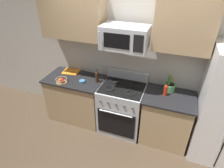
% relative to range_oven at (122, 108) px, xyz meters
% --- Properties ---
extents(ground_plane, '(16.00, 16.00, 0.00)m').
position_rel_range_oven_xyz_m(ground_plane, '(0.00, -0.65, -0.47)').
color(ground_plane, '#473828').
extents(wall_back, '(8.00, 0.10, 2.60)m').
position_rel_range_oven_xyz_m(wall_back, '(0.00, 0.39, 0.83)').
color(wall_back, beige).
rests_on(wall_back, ground).
extents(counter_left, '(1.09, 0.65, 0.91)m').
position_rel_range_oven_xyz_m(counter_left, '(-0.94, -0.00, -0.02)').
color(counter_left, tan).
rests_on(counter_left, ground).
extents(range_oven, '(0.76, 0.69, 1.09)m').
position_rel_range_oven_xyz_m(range_oven, '(0.00, 0.00, 0.00)').
color(range_oven, '#B2B5BA').
rests_on(range_oven, ground).
extents(counter_right, '(0.81, 0.65, 0.91)m').
position_rel_range_oven_xyz_m(counter_right, '(0.80, -0.00, -0.02)').
color(counter_right, tan).
rests_on(counter_right, ground).
extents(microwave, '(0.70, 0.44, 0.35)m').
position_rel_range_oven_xyz_m(microwave, '(-0.00, 0.03, 1.31)').
color(microwave, '#B2B5BA').
extents(upper_cabinets_left, '(1.08, 0.34, 0.78)m').
position_rel_range_oven_xyz_m(upper_cabinets_left, '(-0.94, 0.17, 1.54)').
color(upper_cabinets_left, tan).
extents(upper_cabinets_right, '(0.80, 0.34, 0.78)m').
position_rel_range_oven_xyz_m(upper_cabinets_right, '(0.80, 0.17, 1.54)').
color(upper_cabinets_right, tan).
extents(utensil_crock, '(0.18, 0.18, 0.33)m').
position_rel_range_oven_xyz_m(utensil_crock, '(0.75, 0.19, 0.50)').
color(utensil_crock, '#59AD66').
rests_on(utensil_crock, counter_right).
extents(fruit_basket, '(0.20, 0.20, 0.10)m').
position_rel_range_oven_xyz_m(fruit_basket, '(-1.08, -0.20, 0.48)').
color(fruit_basket, '#9E7A4C').
rests_on(fruit_basket, counter_left).
extents(cutting_board, '(0.34, 0.30, 0.02)m').
position_rel_range_oven_xyz_m(cutting_board, '(-1.12, 0.20, 0.45)').
color(cutting_board, orange).
rests_on(cutting_board, counter_left).
extents(bottle_soy, '(0.06, 0.06, 0.25)m').
position_rel_range_oven_xyz_m(bottle_soy, '(-0.48, 0.03, 0.55)').
color(bottle_soy, '#382314').
rests_on(bottle_soy, counter_left).
extents(bottle_hot_sauce, '(0.06, 0.06, 0.22)m').
position_rel_range_oven_xyz_m(bottle_hot_sauce, '(0.71, 0.03, 0.54)').
color(bottle_hot_sauce, red).
rests_on(bottle_hot_sauce, counter_right).
extents(prep_bowl, '(0.11, 0.11, 0.04)m').
position_rel_range_oven_xyz_m(prep_bowl, '(-0.73, -0.08, 0.46)').
color(prep_bowl, teal).
rests_on(prep_bowl, counter_left).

